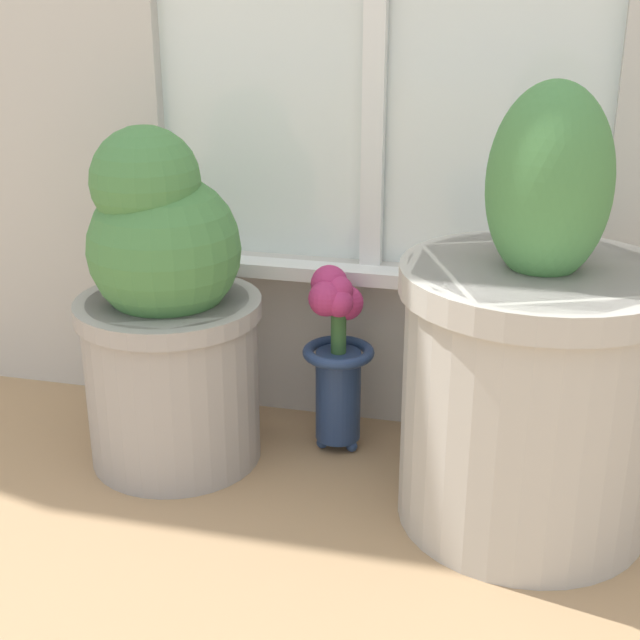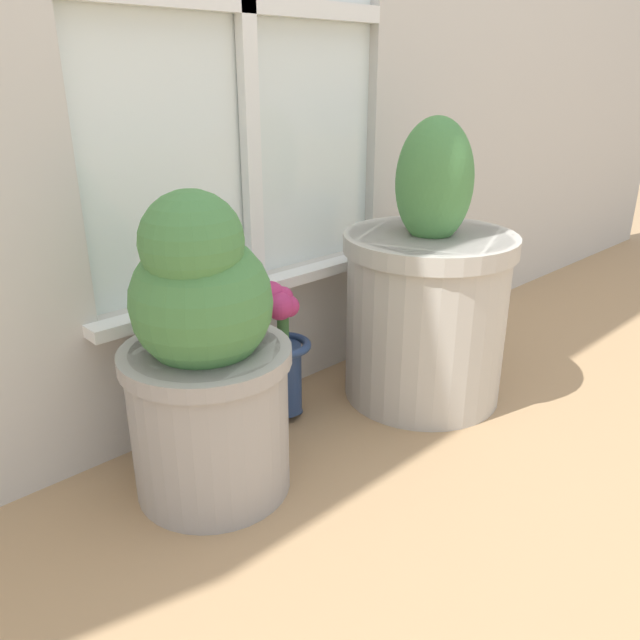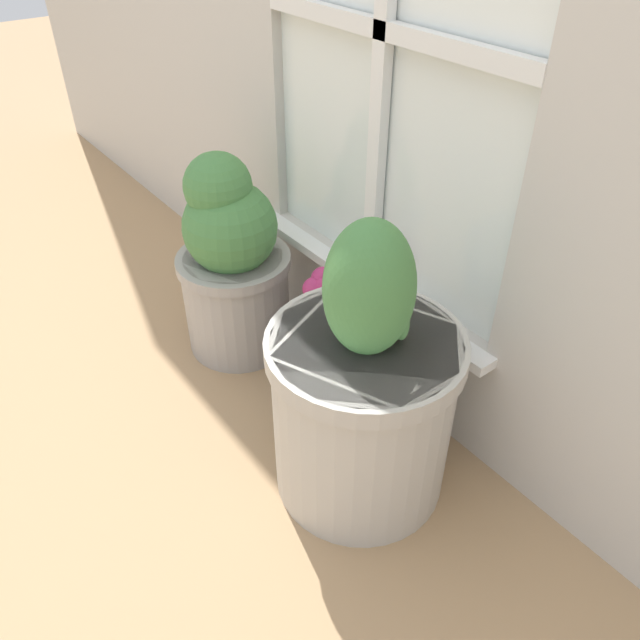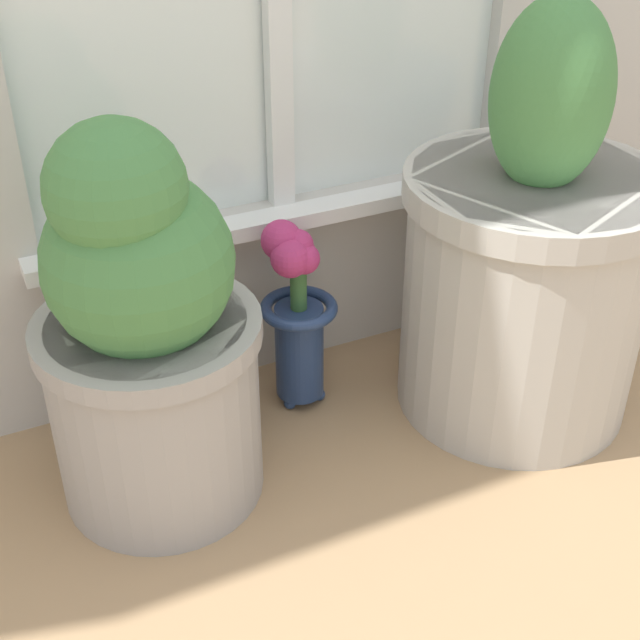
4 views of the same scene
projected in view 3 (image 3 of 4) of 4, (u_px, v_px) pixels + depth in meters
name	position (u px, v px, depth m)	size (l,w,h in m)	color
ground_plane	(194.00, 452.00, 1.46)	(10.00, 10.00, 0.00)	tan
potted_plant_left	(233.00, 264.00, 1.63)	(0.30, 0.30, 0.56)	#9E9993
potted_plant_right	(363.00, 395.00, 1.25)	(0.39, 0.39, 0.64)	#B7B2A8
flower_vase	(323.00, 321.00, 1.57)	(0.12, 0.12, 0.32)	navy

